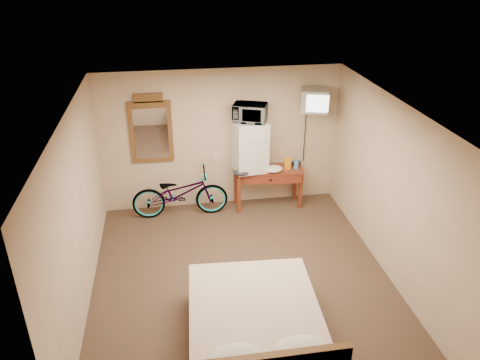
{
  "coord_description": "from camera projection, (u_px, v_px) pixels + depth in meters",
  "views": [
    {
      "loc": [
        -0.88,
        -5.31,
        4.26
      ],
      "look_at": [
        0.11,
        0.86,
        1.15
      ],
      "focal_mm": 35.0,
      "sensor_mm": 36.0,
      "label": 1
    }
  ],
  "objects": [
    {
      "name": "blue_cup",
      "position": [
        296.0,
        165.0,
        8.28
      ],
      "size": [
        0.08,
        0.08,
        0.14
      ],
      "primitive_type": "cylinder",
      "color": "#428EE3",
      "rests_on": "desk"
    },
    {
      "name": "crt_television",
      "position": [
        314.0,
        100.0,
        7.86
      ],
      "size": [
        0.52,
        0.61,
        0.39
      ],
      "color": "black",
      "rests_on": "room"
    },
    {
      "name": "room",
      "position": [
        242.0,
        203.0,
        6.16
      ],
      "size": [
        4.6,
        4.64,
        2.5
      ],
      "color": "#412F20",
      "rests_on": "ground"
    },
    {
      "name": "cloth_cream",
      "position": [
        273.0,
        169.0,
        8.17
      ],
      "size": [
        0.34,
        0.26,
        0.1
      ],
      "primitive_type": "ellipsoid",
      "color": "silver",
      "rests_on": "desk"
    },
    {
      "name": "bed",
      "position": [
        257.0,
        333.0,
        5.37
      ],
      "size": [
        1.63,
        2.09,
        0.9
      ],
      "color": "brown",
      "rests_on": "floor"
    },
    {
      "name": "cloth_dark_b",
      "position": [
        296.0,
        162.0,
        8.44
      ],
      "size": [
        0.18,
        0.15,
        0.08
      ],
      "primitive_type": "ellipsoid",
      "color": "black",
      "rests_on": "desk"
    },
    {
      "name": "cloth_dark_a",
      "position": [
        242.0,
        173.0,
        8.03
      ],
      "size": [
        0.27,
        0.2,
        0.1
      ],
      "primitive_type": "ellipsoid",
      "color": "black",
      "rests_on": "desk"
    },
    {
      "name": "desk",
      "position": [
        269.0,
        176.0,
        8.33
      ],
      "size": [
        1.26,
        0.59,
        0.75
      ],
      "color": "maroon",
      "rests_on": "floor"
    },
    {
      "name": "snack_bag",
      "position": [
        288.0,
        163.0,
        8.23
      ],
      "size": [
        0.11,
        0.06,
        0.22
      ],
      "primitive_type": "cube",
      "rotation": [
        0.0,
        0.0,
        0.02
      ],
      "color": "orange",
      "rests_on": "desk"
    },
    {
      "name": "bicycle",
      "position": [
        180.0,
        193.0,
        8.14
      ],
      "size": [
        1.66,
        0.58,
        0.87
      ],
      "primitive_type": "imported",
      "rotation": [
        0.0,
        0.0,
        1.57
      ],
      "color": "black",
      "rests_on": "floor"
    },
    {
      "name": "mini_fridge",
      "position": [
        250.0,
        146.0,
        8.08
      ],
      "size": [
        0.61,
        0.59,
        0.89
      ],
      "color": "silver",
      "rests_on": "desk"
    },
    {
      "name": "wall_mirror",
      "position": [
        151.0,
        130.0,
        7.89
      ],
      "size": [
        0.72,
        0.04,
        1.22
      ],
      "color": "brown",
      "rests_on": "room"
    },
    {
      "name": "microwave",
      "position": [
        250.0,
        113.0,
        7.81
      ],
      "size": [
        0.64,
        0.54,
        0.3
      ],
      "primitive_type": "imported",
      "rotation": [
        0.0,
        0.0,
        -0.36
      ],
      "color": "silver",
      "rests_on": "mini_fridge"
    }
  ]
}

